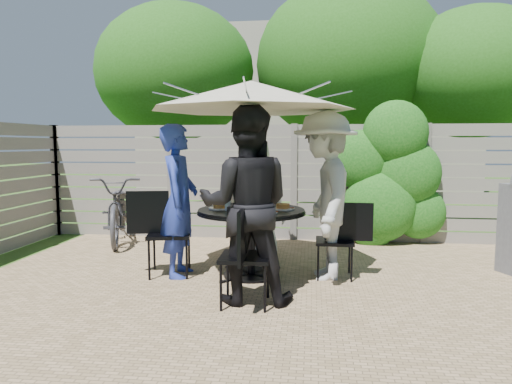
# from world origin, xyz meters

# --- Properties ---
(backyard_envelope) EXTENTS (60.00, 60.00, 5.00)m
(backyard_envelope) POSITION_xyz_m (0.09, 10.29, 2.61)
(backyard_envelope) COLOR #37561A
(backyard_envelope) RESTS_ON ground
(patio_table) EXTENTS (1.30, 1.30, 0.80)m
(patio_table) POSITION_xyz_m (-0.40, 0.92, 0.55)
(patio_table) COLOR black
(patio_table) RESTS_ON ground
(umbrella) EXTENTS (2.46, 2.46, 2.23)m
(umbrella) POSITION_xyz_m (-0.40, 0.92, 2.07)
(umbrella) COLOR silver
(umbrella) RESTS_ON ground
(chair_back) EXTENTS (0.52, 0.71, 0.95)m
(chair_back) POSITION_xyz_m (-0.47, 1.88, 0.29)
(chair_back) COLOR black
(chair_back) RESTS_ON ground
(person_back) EXTENTS (0.82, 0.57, 1.61)m
(person_back) POSITION_xyz_m (-0.46, 1.75, 0.80)
(person_back) COLOR silver
(person_back) RESTS_ON ground
(chair_left) EXTENTS (0.76, 0.57, 1.00)m
(chair_left) POSITION_xyz_m (-1.36, 0.85, 0.30)
(chair_left) COLOR black
(chair_left) RESTS_ON ground
(person_left) EXTENTS (0.47, 0.67, 1.76)m
(person_left) POSITION_xyz_m (-1.23, 0.86, 0.88)
(person_left) COLOR #233498
(person_left) RESTS_ON ground
(chair_front) EXTENTS (0.48, 0.70, 0.97)m
(chair_front) POSITION_xyz_m (-0.33, -0.05, 0.29)
(chair_front) COLOR black
(chair_front) RESTS_ON ground
(person_front) EXTENTS (0.97, 0.78, 1.90)m
(person_front) POSITION_xyz_m (-0.34, 0.09, 0.95)
(person_front) COLOR black
(person_front) RESTS_ON ground
(chair_right) EXTENTS (0.64, 0.43, 0.88)m
(chair_right) POSITION_xyz_m (0.56, 0.99, 0.26)
(chair_right) COLOR black
(chair_right) RESTS_ON ground
(person_right) EXTENTS (0.80, 1.28, 1.90)m
(person_right) POSITION_xyz_m (0.43, 0.98, 0.95)
(person_right) COLOR #B8B6B2
(person_right) RESTS_ON ground
(plate_back) EXTENTS (0.26, 0.26, 0.06)m
(plate_back) POSITION_xyz_m (-0.43, 1.28, 0.82)
(plate_back) COLOR white
(plate_back) RESTS_ON patio_table
(plate_left) EXTENTS (0.26, 0.26, 0.06)m
(plate_left) POSITION_xyz_m (-0.76, 0.89, 0.82)
(plate_left) COLOR white
(plate_left) RESTS_ON patio_table
(plate_front) EXTENTS (0.26, 0.26, 0.06)m
(plate_front) POSITION_xyz_m (-0.37, 0.56, 0.82)
(plate_front) COLOR white
(plate_front) RESTS_ON patio_table
(plate_right) EXTENTS (0.26, 0.26, 0.06)m
(plate_right) POSITION_xyz_m (-0.04, 0.94, 0.82)
(plate_right) COLOR white
(plate_right) RESTS_ON patio_table
(plate_extra) EXTENTS (0.24, 0.24, 0.06)m
(plate_extra) POSITION_xyz_m (-0.20, 0.63, 0.82)
(plate_extra) COLOR white
(plate_extra) RESTS_ON patio_table
(glass_back) EXTENTS (0.07, 0.07, 0.14)m
(glass_back) POSITION_xyz_m (-0.52, 1.17, 0.87)
(glass_back) COLOR silver
(glass_back) RESTS_ON patio_table
(glass_left) EXTENTS (0.07, 0.07, 0.14)m
(glass_left) POSITION_xyz_m (-0.65, 0.79, 0.87)
(glass_left) COLOR silver
(glass_left) RESTS_ON patio_table
(glass_front) EXTENTS (0.07, 0.07, 0.14)m
(glass_front) POSITION_xyz_m (-0.28, 0.67, 0.87)
(glass_front) COLOR silver
(glass_front) RESTS_ON patio_table
(syrup_jug) EXTENTS (0.09, 0.09, 0.16)m
(syrup_jug) POSITION_xyz_m (-0.46, 0.96, 0.88)
(syrup_jug) COLOR #59280C
(syrup_jug) RESTS_ON patio_table
(coffee_cup) EXTENTS (0.08, 0.08, 0.12)m
(coffee_cup) POSITION_xyz_m (-0.32, 1.14, 0.86)
(coffee_cup) COLOR #C6B293
(coffee_cup) RESTS_ON patio_table
(bicycle) EXTENTS (1.32, 2.12, 1.05)m
(bicycle) POSITION_xyz_m (-2.72, 2.60, 0.52)
(bicycle) COLOR #333338
(bicycle) RESTS_ON ground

